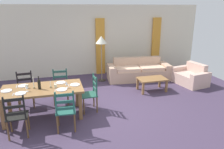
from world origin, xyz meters
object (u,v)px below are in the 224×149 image
dining_table (42,91)px  couch (138,72)px  wine_glass_near_right (67,84)px  dining_chair_far_right (61,87)px  dining_chair_head_east (91,93)px  dining_chair_far_left (25,90)px  coffee_cup_secondary (27,86)px  dining_chair_near_right (65,110)px  coffee_cup_primary (55,86)px  wine_glass_near_left (27,87)px  dining_chair_near_left (17,116)px  wine_bottle (39,84)px  standing_lamp (101,43)px  coffee_table (152,80)px  armchair_upholstered (191,77)px

dining_table → couch: couch is taller
dining_table → wine_glass_near_right: wine_glass_near_right is taller
dining_chair_far_right → dining_chair_head_east: 1.01m
dining_chair_far_left → dining_chair_far_right: (0.93, -0.02, 0.00)m
dining_table → dining_chair_far_left: bearing=123.1°
dining_chair_far_left → coffee_cup_secondary: 0.73m
dining_chair_far_right → wine_glass_near_right: dining_chair_far_right is taller
dining_table → dining_chair_far_right: size_ratio=1.98×
dining_chair_near_right → dining_chair_far_right: 1.51m
dining_chair_head_east → coffee_cup_primary: (-0.86, -0.09, 0.32)m
wine_glass_near_left → wine_glass_near_right: size_ratio=1.00×
dining_chair_near_left → wine_glass_near_left: size_ratio=5.96×
dining_chair_near_right → wine_bottle: (-0.54, 0.74, 0.39)m
dining_chair_near_right → standing_lamp: standing_lamp is taller
coffee_cup_primary → dining_chair_far_left: bearing=134.5°
coffee_cup_secondary → wine_bottle: bearing=-26.2°
dining_table → dining_chair_far_left: 0.90m
standing_lamp → dining_chair_far_right: bearing=-134.3°
dining_chair_far_left → coffee_table: dining_chair_far_left is taller
dining_table → coffee_cup_secondary: (-0.35, 0.09, 0.13)m
wine_glass_near_left → coffee_cup_primary: (0.63, 0.07, -0.07)m
coffee_cup_primary → armchair_upholstered: 4.80m
dining_chair_near_right → coffee_cup_secondary: 1.25m
dining_chair_head_east → coffee_table: (2.14, 0.86, -0.12)m
dining_chair_near_right → standing_lamp: (1.48, 3.07, 0.93)m
dining_chair_near_left → armchair_upholstered: size_ratio=0.75×
dining_chair_near_left → dining_chair_far_left: (0.01, 1.51, 0.00)m
wine_bottle → armchair_upholstered: wine_bottle is taller
dining_chair_near_right → coffee_cup_primary: (-0.17, 0.72, 0.32)m
dining_chair_far_left → couch: bearing=19.6°
dining_chair_far_left → dining_chair_far_right: bearing=-1.1°
wine_bottle → coffee_cup_secondary: (-0.29, 0.15, -0.07)m
dining_chair_far_left → wine_glass_near_left: bearing=-79.5°
coffee_cup_primary → coffee_table: 3.17m
wine_bottle → couch: size_ratio=0.13×
dining_table → wine_glass_near_right: 0.62m
dining_chair_far_right → wine_bottle: (-0.49, -0.77, 0.39)m
dining_chair_far_right → wine_glass_near_left: 1.21m
dining_table → coffee_cup_primary: bearing=-12.8°
wine_glass_near_left → armchair_upholstered: size_ratio=0.13×
coffee_cup_primary → armchair_upholstered: size_ratio=0.07×
coffee_cup_primary → dining_chair_head_east: bearing=6.3°
coffee_table → standing_lamp: size_ratio=0.55×
dining_table → coffee_cup_secondary: coffee_cup_secondary is taller
dining_chair_near_right → wine_bottle: bearing=126.1°
dining_chair_near_right → standing_lamp: size_ratio=0.59×
dining_table → dining_chair_near_right: size_ratio=1.98×
dining_chair_far_left → wine_glass_near_right: (1.06, -0.89, 0.38)m
wine_glass_near_right → coffee_table: bearing=20.7°
couch → standing_lamp: (-1.36, 0.18, 1.12)m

